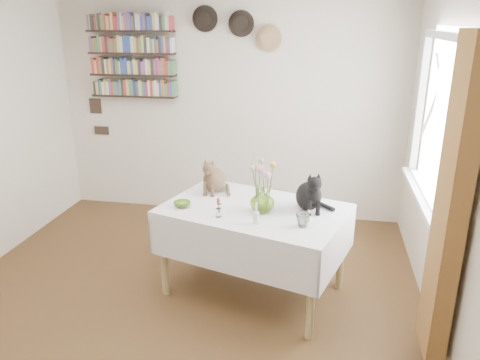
% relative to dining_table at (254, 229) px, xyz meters
% --- Properties ---
extents(room, '(4.08, 4.58, 2.58)m').
position_rel_dining_table_xyz_m(room, '(-0.57, -0.52, 0.66)').
color(room, '#573918').
rests_on(room, ground).
extents(window, '(0.12, 1.52, 1.32)m').
position_rel_dining_table_xyz_m(window, '(1.40, 0.28, 0.81)').
color(window, white).
rests_on(window, room).
extents(curtain, '(0.12, 0.38, 2.10)m').
position_rel_dining_table_xyz_m(curtain, '(1.33, -0.64, 0.56)').
color(curtain, brown).
rests_on(curtain, room).
extents(dining_table, '(1.66, 1.32, 0.78)m').
position_rel_dining_table_xyz_m(dining_table, '(0.00, 0.00, 0.00)').
color(dining_table, white).
rests_on(dining_table, room).
extents(tabby_cat, '(0.26, 0.31, 0.33)m').
position_rel_dining_table_xyz_m(tabby_cat, '(-0.41, 0.33, 0.36)').
color(tabby_cat, brown).
rests_on(tabby_cat, dining_table).
extents(black_cat, '(0.32, 0.35, 0.35)m').
position_rel_dining_table_xyz_m(black_cat, '(0.43, 0.07, 0.37)').
color(black_cat, black).
rests_on(black_cat, dining_table).
extents(flower_vase, '(0.20, 0.20, 0.20)m').
position_rel_dining_table_xyz_m(flower_vase, '(0.07, -0.06, 0.29)').
color(flower_vase, '#A8D14C').
rests_on(flower_vase, dining_table).
extents(green_bowl, '(0.15, 0.15, 0.04)m').
position_rel_dining_table_xyz_m(green_bowl, '(-0.59, -0.08, 0.21)').
color(green_bowl, '#A8D14C').
rests_on(green_bowl, dining_table).
extents(drinking_glass, '(0.11, 0.11, 0.10)m').
position_rel_dining_table_xyz_m(drinking_glass, '(0.41, -0.29, 0.24)').
color(drinking_glass, white).
rests_on(drinking_glass, dining_table).
extents(candlestick, '(0.05, 0.05, 0.17)m').
position_rel_dining_table_xyz_m(candlestick, '(0.06, -0.30, 0.25)').
color(candlestick, white).
rests_on(candlestick, dining_table).
extents(berry_jar, '(0.04, 0.04, 0.18)m').
position_rel_dining_table_xyz_m(berry_jar, '(-0.25, -0.23, 0.27)').
color(berry_jar, white).
rests_on(berry_jar, dining_table).
extents(porcelain_figurine, '(0.05, 0.05, 0.09)m').
position_rel_dining_table_xyz_m(porcelain_figurine, '(0.45, -0.19, 0.23)').
color(porcelain_figurine, white).
rests_on(porcelain_figurine, dining_table).
extents(flower_bouquet, '(0.17, 0.12, 0.39)m').
position_rel_dining_table_xyz_m(flower_bouquet, '(0.07, -0.05, 0.53)').
color(flower_bouquet, '#4C7233').
rests_on(flower_bouquet, flower_vase).
extents(bookshelf_unit, '(1.00, 0.16, 0.91)m').
position_rel_dining_table_xyz_m(bookshelf_unit, '(-1.67, 1.64, 1.25)').
color(bookshelf_unit, black).
rests_on(bookshelf_unit, room).
extents(wall_hats, '(0.98, 0.09, 0.48)m').
position_rel_dining_table_xyz_m(wall_hats, '(-0.45, 1.67, 1.58)').
color(wall_hats, black).
rests_on(wall_hats, room).
extents(wall_art_plaques, '(0.21, 0.02, 0.44)m').
position_rel_dining_table_xyz_m(wall_art_plaques, '(-2.20, 1.71, 0.54)').
color(wall_art_plaques, '#38281E').
rests_on(wall_art_plaques, room).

